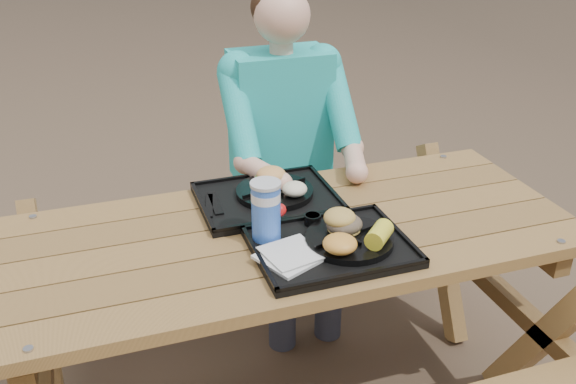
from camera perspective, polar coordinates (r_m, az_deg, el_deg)
name	(u,v)px	position (r m, az deg, el deg)	size (l,w,h in m)	color
picnic_table	(288,326)	(2.20, 0.00, -11.83)	(1.80, 1.49, 0.75)	#999999
tray_near	(331,248)	(1.88, 3.83, -4.97)	(0.45, 0.35, 0.02)	black
tray_far	(267,200)	(2.14, -1.87, -0.68)	(0.45, 0.35, 0.02)	black
plate_near	(349,240)	(1.89, 5.46, -4.23)	(0.26, 0.26, 0.02)	black
plate_far	(275,192)	(2.15, -1.19, 0.02)	(0.26, 0.26, 0.02)	black
napkin_stack	(289,256)	(1.80, 0.11, -5.74)	(0.15, 0.15, 0.02)	silver
soda_cup	(266,212)	(1.87, -1.97, -1.80)	(0.09, 0.09, 0.17)	blue
condiment_bbq	(313,219)	(1.97, 2.20, -2.44)	(0.05, 0.05, 0.03)	black
condiment_mustard	(333,218)	(1.99, 3.98, -2.33)	(0.05, 0.05, 0.03)	yellow
sandwich	(345,215)	(1.89, 5.06, -2.03)	(0.10, 0.10, 0.10)	gold
mac_cheese	(340,244)	(1.80, 4.64, -4.61)	(0.10, 0.10, 0.05)	gold
corn_cob	(379,235)	(1.85, 8.11, -3.76)	(0.10, 0.10, 0.06)	yellow
cutlery_far	(215,203)	(2.11, -6.48, -0.99)	(0.03, 0.16, 0.01)	black
burger	(271,171)	(2.16, -1.51, 1.84)	(0.10, 0.10, 0.09)	#F1A455
baked_beans	(265,196)	(2.06, -2.06, -0.34)	(0.08, 0.08, 0.04)	#572911
potato_salad	(295,189)	(2.10, 0.59, 0.27)	(0.08, 0.08, 0.05)	#EFE8CA
diner	(282,170)	(2.64, -0.54, 1.94)	(0.48, 0.84, 1.28)	#169C88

